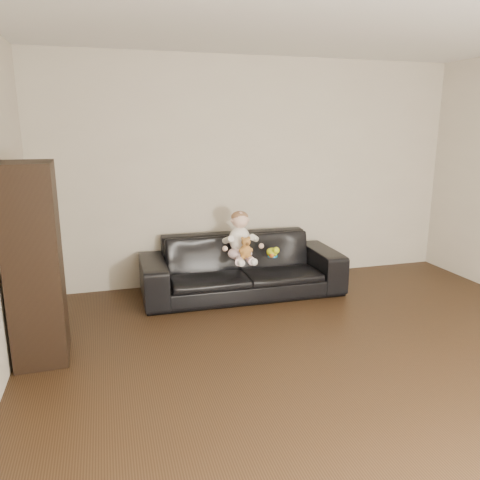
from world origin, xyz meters
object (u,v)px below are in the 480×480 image
object	(u,v)px
sofa	(242,266)
cabinet	(34,264)
toy_green	(272,252)
toy_blue_disc	(273,256)
teddy_bear	(246,248)
baby	(240,239)
toy_rattle	(272,255)

from	to	relation	value
sofa	cabinet	distance (m)	2.25
toy_green	toy_blue_disc	xyz separation A→B (m)	(0.01, -0.00, -0.04)
teddy_bear	toy_blue_disc	size ratio (longest dim) A/B	2.08
baby	toy_rattle	distance (m)	0.41
cabinet	teddy_bear	bearing A→B (deg)	17.83
sofa	toy_green	bearing A→B (deg)	-13.88
sofa	teddy_bear	bearing A→B (deg)	-96.95
baby	toy_rattle	bearing A→B (deg)	9.14
baby	toy_green	distance (m)	0.42
baby	toy_blue_disc	distance (m)	0.44
baby	toy_green	world-z (taller)	baby
cabinet	baby	size ratio (longest dim) A/B	2.95
toy_rattle	toy_blue_disc	world-z (taller)	toy_rattle
baby	toy_rattle	xyz separation A→B (m)	(0.35, -0.01, -0.21)
sofa	toy_green	size ratio (longest dim) A/B	15.12
sofa	teddy_bear	distance (m)	0.40
teddy_bear	toy_rattle	world-z (taller)	teddy_bear
cabinet	toy_rattle	world-z (taller)	cabinet
cabinet	toy_rattle	size ratio (longest dim) A/B	26.92
sofa	teddy_bear	xyz separation A→B (m)	(-0.04, -0.28, 0.28)
sofa	baby	size ratio (longest dim) A/B	4.12
cabinet	toy_rattle	distance (m)	2.45
toy_green	toy_rattle	bearing A→B (deg)	-112.43
sofa	toy_rattle	size ratio (longest dim) A/B	37.59
teddy_bear	toy_green	world-z (taller)	teddy_bear
teddy_bear	toy_blue_disc	bearing A→B (deg)	38.31
sofa	toy_blue_disc	distance (m)	0.36
sofa	baby	bearing A→B (deg)	-111.37
toy_rattle	cabinet	bearing A→B (deg)	-159.57
baby	toy_blue_disc	size ratio (longest dim) A/B	4.87
sofa	toy_blue_disc	bearing A→B (deg)	-14.08
baby	cabinet	bearing A→B (deg)	-144.62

